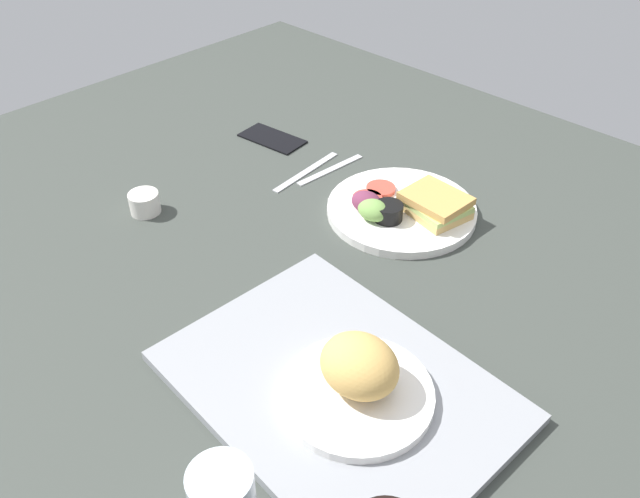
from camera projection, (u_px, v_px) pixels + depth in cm
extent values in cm
cube|color=#383D38|center=(341.00, 272.00, 109.60)|extent=(190.00, 150.00, 3.00)
cube|color=gray|center=(336.00, 386.00, 87.26)|extent=(46.87, 35.60, 1.60)
cylinder|color=white|center=(357.00, 394.00, 84.32)|extent=(20.18, 20.18, 1.40)
ellipsoid|color=tan|center=(359.00, 365.00, 82.42)|extent=(10.79, 9.32, 7.36)
cylinder|color=white|center=(401.00, 210.00, 120.00)|extent=(27.60, 27.60, 1.60)
cube|color=#DBB266|center=(434.00, 210.00, 117.46)|extent=(12.64, 11.10, 1.40)
cube|color=#B2C66B|center=(435.00, 204.00, 116.72)|extent=(12.58, 11.02, 1.00)
cube|color=tan|center=(436.00, 199.00, 115.97)|extent=(11.48, 9.60, 1.40)
cylinder|color=#D14738|center=(381.00, 189.00, 123.43)|extent=(5.60, 5.60, 0.80)
cylinder|color=#D14738|center=(367.00, 199.00, 120.72)|extent=(5.60, 5.60, 0.80)
cylinder|color=black|center=(389.00, 212.00, 115.48)|extent=(5.20, 5.20, 3.00)
cylinder|color=#EFEACC|center=(389.00, 207.00, 114.80)|extent=(4.26, 4.26, 0.60)
ellipsoid|color=#729E4C|center=(373.00, 210.00, 115.41)|extent=(6.00, 4.80, 3.60)
ellipsoid|color=#6B2D47|center=(367.00, 202.00, 117.39)|extent=(6.00, 4.80, 3.60)
cylinder|color=silver|center=(145.00, 203.00, 119.69)|extent=(5.60, 5.60, 4.00)
cube|color=#B7B7BC|center=(330.00, 169.00, 132.40)|extent=(2.69, 17.06, 0.50)
cube|color=#B7B7BC|center=(306.00, 171.00, 131.79)|extent=(3.12, 19.05, 0.50)
cube|color=black|center=(272.00, 138.00, 142.60)|extent=(15.16, 8.88, 0.80)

